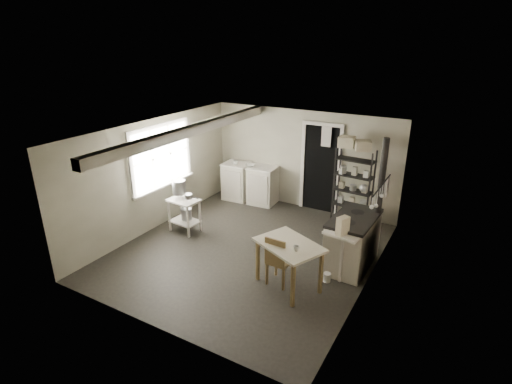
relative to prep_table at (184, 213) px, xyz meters
The scene contains 31 objects.
floor 1.63m from the prep_table, ahead, with size 5.00×5.00×0.00m, color black.
ceiling 2.47m from the prep_table, ahead, with size 5.00×5.00×0.00m, color silver.
wall_back 2.99m from the prep_table, 57.04° to the left, with size 4.50×0.02×2.30m, color #AFAC95.
wall_front 3.11m from the prep_table, 58.46° to the right, with size 4.50×0.02×2.30m, color #AFAC95.
wall_left 1.01m from the prep_table, behind, with size 0.02×5.00×2.30m, color #AFAC95.
wall_right 3.90m from the prep_table, ahead, with size 0.02×5.00×2.30m, color #AFAC95.
window 1.28m from the prep_table, 168.47° to the left, with size 0.12×1.76×1.28m, color silver, non-canonical shape.
doorway 3.20m from the prep_table, 49.84° to the left, with size 0.96×0.10×2.08m, color silver, non-canonical shape.
ceiling_beam 1.84m from the prep_table, 10.34° to the right, with size 0.18×5.00×0.18m, color silver, non-canonical shape.
wallpaper_panel 3.89m from the prep_table, ahead, with size 0.01×5.00×2.30m, color #B9AA96, non-canonical shape.
utensil_rail 3.97m from the prep_table, ahead, with size 0.06×1.20×0.44m, color #AEAEB1, non-canonical shape.
prep_table is the anchor object (origin of this frame).
stockpot 0.56m from the prep_table, 162.65° to the left, with size 0.27×0.27×0.30m, color #AEAEB1.
saucepan 0.50m from the prep_table, 21.26° to the right, with size 0.16×0.16×0.09m, color #AEAEB1.
bucket 0.04m from the prep_table, 25.31° to the left, with size 0.22×0.22×0.24m, color #AEAEB1.
base_cabinets 2.14m from the prep_table, 80.97° to the left, with size 1.40×0.60×0.92m, color beige, non-canonical shape.
mixing_bowl 2.12m from the prep_table, 78.39° to the left, with size 0.30×0.30×0.07m, color silver.
counter_cup 2.05m from the prep_table, 89.49° to the left, with size 0.12×0.12×0.09m, color silver.
shelf_rack 3.58m from the prep_table, 34.62° to the left, with size 0.80×0.31×1.69m, color black, non-canonical shape.
shelf_jar 3.44m from the prep_table, 36.32° to the left, with size 0.08×0.09×0.19m, color silver.
storage_box_a 3.75m from the prep_table, 37.54° to the left, with size 0.32×0.28×0.22m, color beige.
storage_box_b 3.97m from the prep_table, 33.03° to the left, with size 0.30×0.28×0.19m, color beige.
stove 3.45m from the prep_table, ahead, with size 0.66×1.20×0.94m, color beige, non-canonical shape.
stovepipe 3.98m from the prep_table, 11.98° to the left, with size 0.11×0.11×1.39m, color black, non-canonical shape.
side_ledge 3.41m from the prep_table, ahead, with size 0.58×0.31×0.90m, color silver, non-canonical shape.
oats_box 3.48m from the prep_table, ahead, with size 0.12×0.20×0.30m, color beige.
work_table 2.83m from the prep_table, 15.28° to the right, with size 1.03×0.72×0.78m, color beige, non-canonical shape.
table_cup 3.08m from the prep_table, 17.09° to the right, with size 0.09×0.09×0.08m, color silver.
chair 2.67m from the prep_table, 15.75° to the right, with size 0.36×0.38×0.88m, color brown, non-canonical shape.
flour_sack 3.67m from the prep_table, 34.08° to the left, with size 0.36×0.31×0.44m, color silver.
floor_crock 3.28m from the prep_table, ahead, with size 0.12×0.12×0.15m, color silver.
Camera 1 is at (3.44, -5.75, 3.82)m, focal length 28.00 mm.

